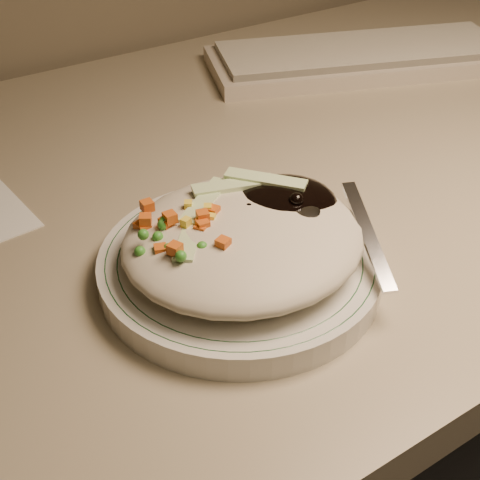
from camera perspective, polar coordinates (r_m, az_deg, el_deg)
desk at (r=0.81m, az=-1.25°, el=-6.31°), size 1.40×0.70×0.74m
plate at (r=0.54m, az=0.00°, el=-2.24°), size 0.23×0.23×0.02m
plate_rim at (r=0.53m, az=0.00°, el=-1.39°), size 0.21×0.21×0.00m
meal at (r=0.52m, az=0.45°, el=0.61°), size 0.21×0.19×0.05m
keyboard at (r=0.94m, az=10.36°, el=15.10°), size 0.43×0.28×0.03m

